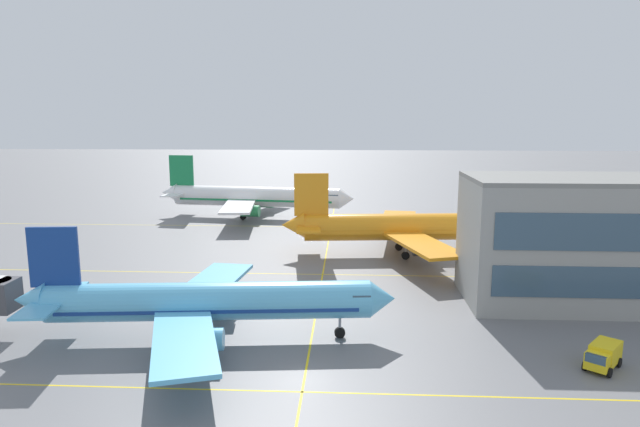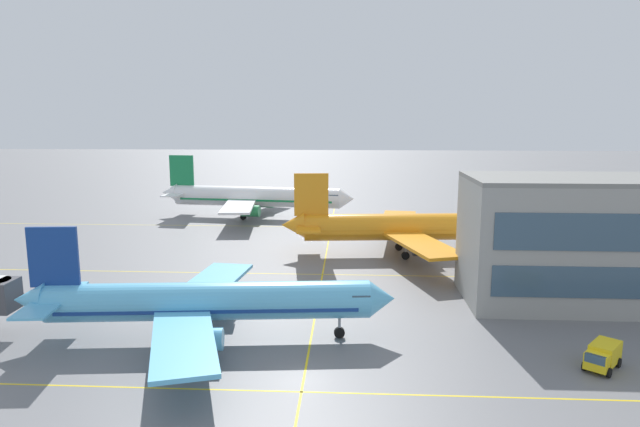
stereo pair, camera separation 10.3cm
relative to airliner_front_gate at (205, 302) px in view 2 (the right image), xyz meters
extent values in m
plane|color=slate|center=(9.91, -7.58, -3.77)|extent=(600.00, 600.00, 0.00)
cylinder|color=#5BB7E5|center=(0.50, 0.05, 0.07)|extent=(30.13, 6.46, 3.55)
cone|color=#5BB7E5|center=(16.60, 1.63, 0.07)|extent=(2.76, 3.70, 3.48)
cone|color=#5BB7E5|center=(-15.88, -1.56, 0.44)|extent=(3.31, 3.65, 3.38)
cube|color=navy|center=(-13.46, -1.32, 4.46)|extent=(4.50, 0.77, 5.61)
cube|color=#5BB7E5|center=(-13.65, -4.16, 0.44)|extent=(3.45, 5.13, 0.22)
cube|color=#5BB7E5|center=(-14.20, 1.43, 0.44)|extent=(3.45, 5.13, 0.22)
cube|color=#5BB7E5|center=(0.34, -7.95, -0.49)|extent=(8.88, 14.84, 0.37)
cube|color=#5BB7E5|center=(-1.21, 7.87, -0.49)|extent=(6.40, 14.48, 0.37)
cylinder|color=#5BB7E5|center=(1.16, -4.77, -1.71)|extent=(3.36, 2.27, 1.96)
cylinder|color=#5BB7E5|center=(0.21, 4.91, -1.71)|extent=(3.36, 2.27, 1.96)
cube|color=#385166|center=(14.46, 1.42, 0.58)|extent=(1.99, 3.42, 0.65)
cube|color=navy|center=(0.50, 0.05, -0.38)|extent=(27.75, 6.26, 0.34)
cylinder|color=#99999E|center=(12.60, 1.24, -2.22)|extent=(0.26, 0.26, 1.54)
cylinder|color=black|center=(12.60, 1.24, -3.25)|extent=(1.06, 0.52, 1.03)
cylinder|color=#99999E|center=(-1.13, -2.55, -2.22)|extent=(0.26, 0.26, 1.54)
cylinder|color=black|center=(-1.13, -2.55, -3.25)|extent=(1.06, 0.52, 1.03)
cylinder|color=#99999E|center=(-1.60, 2.29, -2.22)|extent=(0.26, 0.26, 1.54)
cylinder|color=black|center=(-1.60, 2.29, -3.25)|extent=(1.06, 0.52, 1.03)
cylinder|color=orange|center=(23.56, 34.12, 0.58)|extent=(34.17, 7.20, 4.03)
cone|color=orange|center=(41.83, 35.85, 0.58)|extent=(3.12, 4.19, 3.95)
cone|color=orange|center=(4.98, 32.37, 1.01)|extent=(3.74, 4.13, 3.83)
cube|color=orange|center=(7.72, 32.63, 5.57)|extent=(5.10, 0.86, 6.36)
cube|color=orange|center=(7.49, 29.41, 1.01)|extent=(3.90, 5.81, 0.25)
cube|color=orange|center=(6.90, 35.75, 1.01)|extent=(3.90, 5.81, 0.25)
cube|color=orange|center=(23.35, 25.05, -0.06)|extent=(10.02, 16.83, 0.42)
cube|color=orange|center=(21.66, 43.00, -0.06)|extent=(7.31, 16.44, 0.42)
cylinder|color=#333338|center=(24.29, 28.65, -1.43)|extent=(3.80, 2.56, 2.23)
cylinder|color=#333338|center=(23.26, 39.64, -1.43)|extent=(3.80, 2.56, 2.23)
cube|color=#385166|center=(39.40, 35.62, 1.16)|extent=(2.25, 3.87, 0.74)
cube|color=orange|center=(23.56, 34.12, 0.08)|extent=(31.47, 6.99, 0.38)
cylinder|color=#99999E|center=(37.29, 35.42, -2.02)|extent=(0.30, 0.30, 1.75)
cylinder|color=black|center=(37.29, 35.42, -3.18)|extent=(1.21, 0.58, 1.17)
cylinder|color=#99999E|center=(21.71, 31.18, -2.02)|extent=(0.30, 0.30, 1.75)
cylinder|color=black|center=(21.71, 31.18, -3.18)|extent=(1.21, 0.58, 1.17)
cylinder|color=#99999E|center=(21.19, 36.67, -2.02)|extent=(0.30, 0.30, 1.75)
cylinder|color=black|center=(21.19, 36.67, -3.18)|extent=(1.21, 0.58, 1.17)
cylinder|color=white|center=(-5.72, 63.85, 0.66)|extent=(34.77, 7.89, 4.10)
cone|color=white|center=(12.84, 61.78, 0.66)|extent=(3.23, 4.30, 4.02)
cone|color=white|center=(-24.59, 65.95, 1.09)|extent=(3.86, 4.25, 3.90)
cube|color=#197F47|center=(-21.80, 65.64, 5.73)|extent=(5.19, 0.96, 6.47)
cube|color=white|center=(-22.70, 62.48, 1.09)|extent=(4.05, 5.96, 0.26)
cube|color=white|center=(-21.98, 68.92, 1.09)|extent=(4.05, 5.96, 0.26)
cube|color=white|center=(-7.80, 54.85, 0.01)|extent=(7.18, 16.66, 0.43)
cube|color=white|center=(-5.77, 73.09, 0.01)|extent=(10.42, 17.13, 0.43)
cylinder|color=#2D9956|center=(-6.12, 58.25, -1.39)|extent=(3.90, 2.66, 2.27)
cylinder|color=#2D9956|center=(-4.88, 69.40, -1.39)|extent=(3.90, 2.66, 2.27)
cube|color=#385166|center=(10.37, 62.06, 1.25)|extent=(2.35, 3.96, 0.76)
cube|color=#197F47|center=(-5.72, 63.85, 0.14)|extent=(32.03, 7.63, 0.39)
cylinder|color=#99999E|center=(8.23, 62.30, -1.99)|extent=(0.30, 0.30, 1.78)
cylinder|color=black|center=(8.23, 62.30, -3.17)|extent=(1.23, 0.61, 1.19)
cylinder|color=#99999E|center=(-8.17, 61.30, -1.99)|extent=(0.30, 0.30, 1.78)
cylinder|color=black|center=(-8.17, 61.30, -3.17)|extent=(1.23, 0.61, 1.19)
cylinder|color=#99999E|center=(-7.55, 66.88, -1.99)|extent=(0.30, 0.30, 1.78)
cylinder|color=black|center=(-7.55, 66.88, -3.17)|extent=(1.23, 0.61, 1.19)
cube|color=yellow|center=(9.91, -9.58, -3.76)|extent=(138.29, 0.20, 0.01)
cube|color=yellow|center=(9.91, 22.65, -3.76)|extent=(138.29, 0.20, 0.01)
cube|color=yellow|center=(9.91, 54.88, -3.76)|extent=(138.29, 0.20, 0.01)
cube|color=yellow|center=(9.91, 22.65, -3.76)|extent=(0.20, 106.35, 0.01)
cube|color=yellow|center=(35.10, -3.74, -2.52)|extent=(3.39, 3.52, 1.70)
cube|color=yellow|center=(33.84, -5.23, -2.67)|extent=(2.21, 2.15, 1.40)
cube|color=#385166|center=(33.52, -5.61, -2.32)|extent=(1.45, 1.31, 0.70)
cylinder|color=black|center=(33.15, -4.58, -3.37)|extent=(0.73, 0.79, 0.80)
cylinder|color=black|center=(34.60, -5.80, -3.37)|extent=(0.73, 0.79, 0.80)
cylinder|color=black|center=(34.82, -2.59, -3.37)|extent=(0.73, 0.79, 0.80)
cylinder|color=black|center=(36.27, -3.81, -3.37)|extent=(0.73, 0.79, 0.80)
cube|color=#47474C|center=(-19.03, -0.16, 0.33)|extent=(1.63, 2.99, 2.97)
camera|label=1|loc=(13.42, -49.41, 17.22)|focal=31.43mm
camera|label=2|loc=(13.52, -49.40, 17.22)|focal=31.43mm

